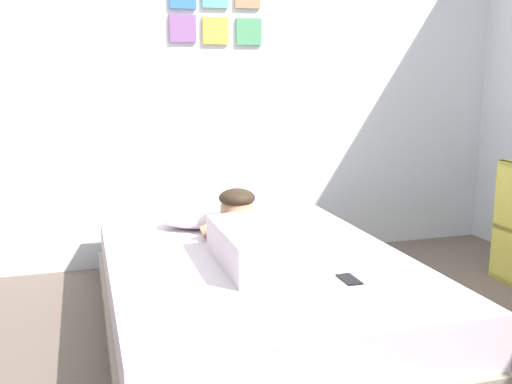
{
  "coord_description": "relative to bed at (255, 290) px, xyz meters",
  "views": [
    {
      "loc": [
        -0.87,
        -2.22,
        1.26
      ],
      "look_at": [
        0.03,
        0.77,
        0.63
      ],
      "focal_mm": 40.71,
      "sensor_mm": 36.0,
      "label": 1
    }
  ],
  "objects": [
    {
      "name": "bed",
      "position": [
        0.0,
        0.0,
        0.0
      ],
      "size": [
        1.48,
        2.08,
        0.38
      ],
      "color": "gray",
      "rests_on": "ground"
    },
    {
      "name": "back_wall",
      "position": [
        0.07,
        1.2,
        1.06
      ],
      "size": [
        4.2,
        0.12,
        2.5
      ],
      "color": "silver",
      "rests_on": "ground"
    },
    {
      "name": "coffee_cup",
      "position": [
        0.1,
        0.43,
        0.23
      ],
      "size": [
        0.12,
        0.09,
        0.07
      ],
      "color": "#D84C47",
      "rests_on": "bed"
    },
    {
      "name": "pillow",
      "position": [
        -0.12,
        0.6,
        0.25
      ],
      "size": [
        0.52,
        0.32,
        0.11
      ],
      "primitive_type": "ellipsoid",
      "color": "silver",
      "rests_on": "bed"
    },
    {
      "name": "ground_plane",
      "position": [
        0.07,
        -0.46,
        -0.19
      ],
      "size": [
        12.41,
        12.41,
        0.0
      ],
      "primitive_type": "plane",
      "color": "#66564C"
    },
    {
      "name": "person_lying",
      "position": [
        -0.0,
        -0.03,
        0.3
      ],
      "size": [
        0.43,
        0.92,
        0.27
      ],
      "color": "silver",
      "rests_on": "bed"
    },
    {
      "name": "cell_phone",
      "position": [
        0.28,
        -0.49,
        0.2
      ],
      "size": [
        0.07,
        0.14,
        0.01
      ],
      "primitive_type": "cube",
      "color": "black",
      "rests_on": "bed"
    }
  ]
}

